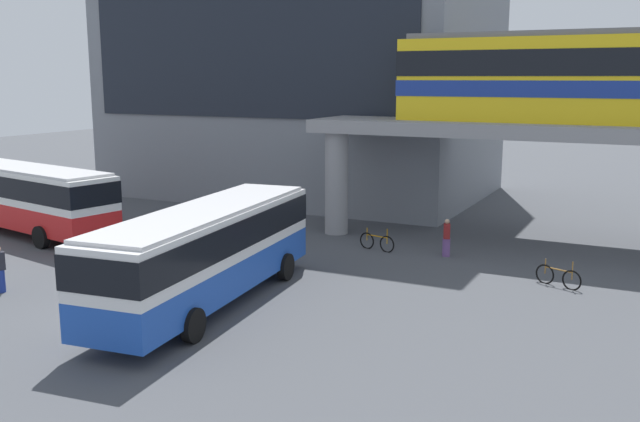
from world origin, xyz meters
The scene contains 9 objects.
ground_plane centered at (0.00, 10.00, 0.00)m, with size 120.00×120.00×0.00m, color #47494F.
station_building centered at (-6.28, 24.18, 9.54)m, with size 22.37×14.44×19.08m.
elevated_platform centered at (13.32, 15.85, 4.59)m, with size 27.10×6.06×5.41m.
train centered at (12.85, 15.85, 7.38)m, with size 18.59×2.96×3.84m.
bus_main centered at (1.82, 1.98, 1.99)m, with size 3.70×11.25×3.22m.
bus_secondary centered at (-12.01, 6.93, 1.99)m, with size 11.32×4.60×3.22m.
bicycle_brown centered at (11.76, 9.23, 0.36)m, with size 1.68×0.73×1.04m.
bicycle_orange centered at (3.98, 11.32, 0.36)m, with size 1.76×0.46×1.04m.
pedestrian_walking_across centered at (6.94, 11.66, 0.73)m, with size 0.37×0.46×1.58m.
Camera 1 is at (14.95, -16.17, 7.33)m, focal length 39.58 mm.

